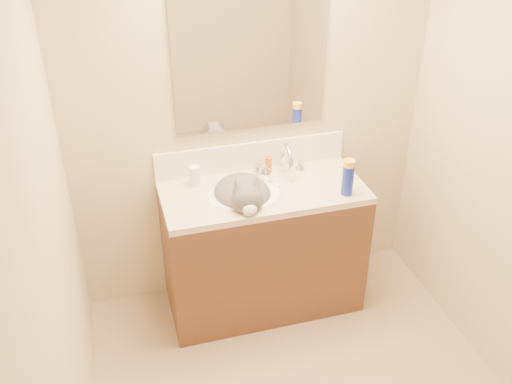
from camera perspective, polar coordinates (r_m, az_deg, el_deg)
room_shell at (r=2.24m, az=8.00°, el=1.71°), size 2.24×2.54×2.52m
vanity_cabinet at (r=3.60m, az=0.70°, el=-5.88°), size 1.20×0.55×0.82m
counter_slab at (r=3.36m, az=0.75°, el=-0.01°), size 1.20×0.55×0.04m
basin at (r=3.33m, az=-1.09°, el=-1.30°), size 0.45×0.36×0.14m
faucet at (r=3.47m, az=2.97°, el=3.04°), size 0.28×0.20×0.21m
cat at (r=3.29m, az=-1.26°, el=-0.55°), size 0.39×0.49×0.35m
backsplash at (r=3.52m, az=-0.46°, el=3.65°), size 1.20×0.02×0.18m
mirror at (r=3.29m, az=-0.51°, el=12.79°), size 0.90×0.02×0.80m
pill_bottle at (r=3.38m, az=-6.14°, el=1.62°), size 0.07×0.07×0.12m
pill_label at (r=3.39m, az=-6.12°, el=1.38°), size 0.07×0.07×0.04m
silver_jar at (r=3.49m, az=0.26°, el=2.25°), size 0.06×0.06×0.06m
amber_bottle at (r=3.49m, az=1.24°, el=2.71°), size 0.05×0.05×0.11m
toothbrush at (r=3.41m, az=1.50°, el=1.00°), size 0.07×0.14×0.01m
toothbrush_head at (r=3.41m, az=1.50°, el=1.03°), size 0.02×0.03×0.01m
spray_can at (r=3.30m, az=9.15°, el=1.18°), size 0.09×0.09×0.18m
spray_cap at (r=3.25m, az=9.31°, el=2.84°), size 0.08×0.08×0.04m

